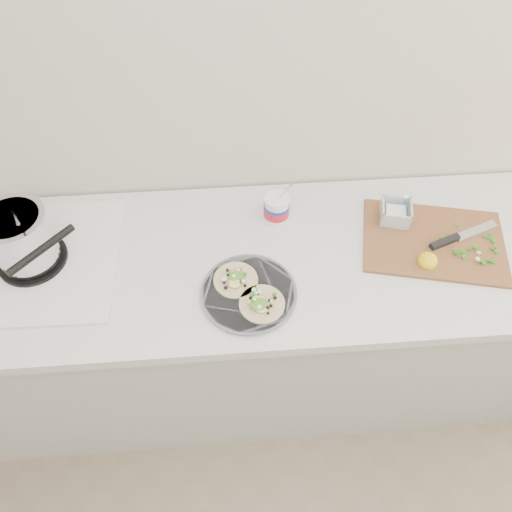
{
  "coord_description": "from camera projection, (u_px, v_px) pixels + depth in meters",
  "views": [
    {
      "loc": [
        -0.04,
        0.44,
        2.16
      ],
      "look_at": [
        0.03,
        1.37,
        0.96
      ],
      "focal_mm": 35.0,
      "sensor_mm": 36.0,
      "label": 1
    }
  ],
  "objects": [
    {
      "name": "taco_plate",
      "position": [
        249.0,
        292.0,
        1.49
      ],
      "size": [
        0.29,
        0.29,
        0.04
      ],
      "rotation": [
        0.0,
        0.0,
        0.4
      ],
      "color": "slate",
      "rests_on": "counter"
    },
    {
      "name": "cutboard",
      "position": [
        432.0,
        236.0,
        1.63
      ],
      "size": [
        0.51,
        0.41,
        0.07
      ],
      "rotation": [
        0.0,
        0.0,
        -0.22
      ],
      "color": "brown",
      "rests_on": "counter"
    },
    {
      "name": "tub",
      "position": [
        278.0,
        206.0,
        1.65
      ],
      "size": [
        0.09,
        0.09,
        0.2
      ],
      "rotation": [
        0.0,
        0.0,
        -0.09
      ],
      "color": "white",
      "rests_on": "counter"
    },
    {
      "name": "counter",
      "position": [
        248.0,
        325.0,
        1.95
      ],
      "size": [
        2.44,
        0.66,
        0.9
      ],
      "color": "beige",
      "rests_on": "ground"
    },
    {
      "name": "stove",
      "position": [
        26.0,
        246.0,
        1.51
      ],
      "size": [
        0.53,
        0.49,
        0.25
      ],
      "rotation": [
        0.0,
        0.0,
        -0.02
      ],
      "color": "silver",
      "rests_on": "counter"
    }
  ]
}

